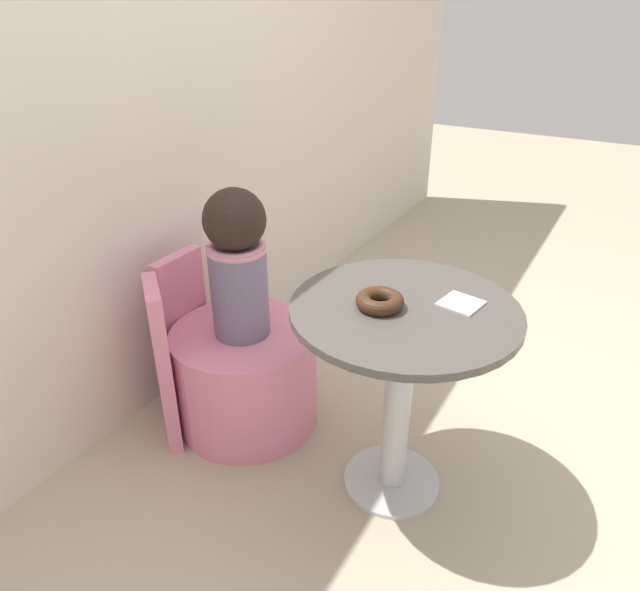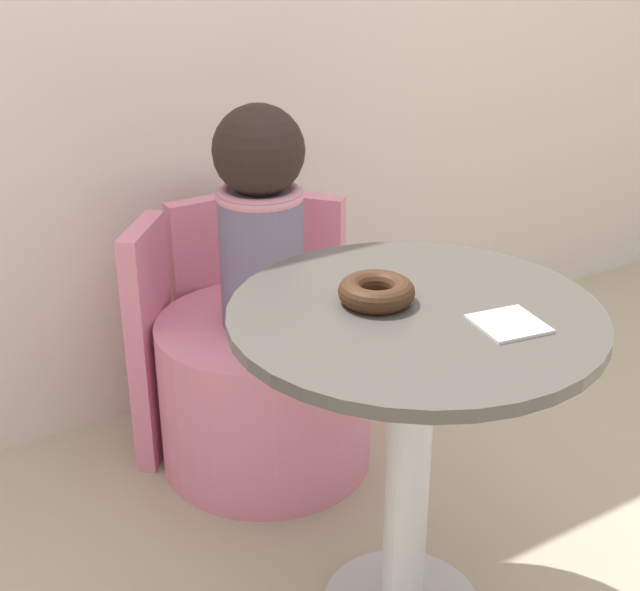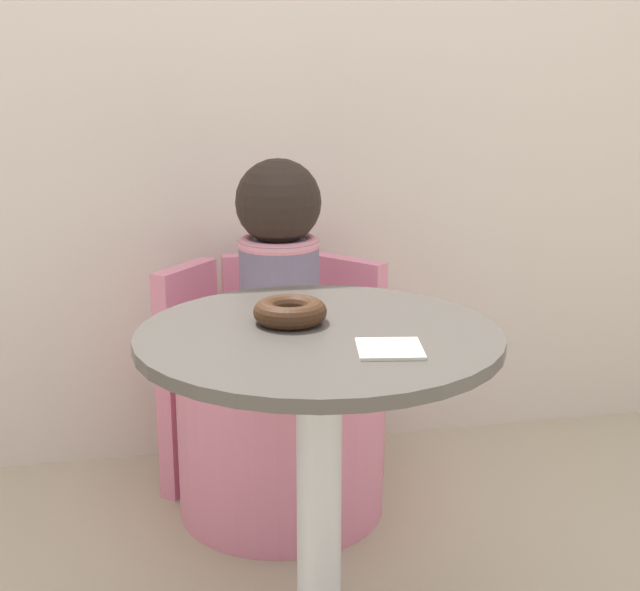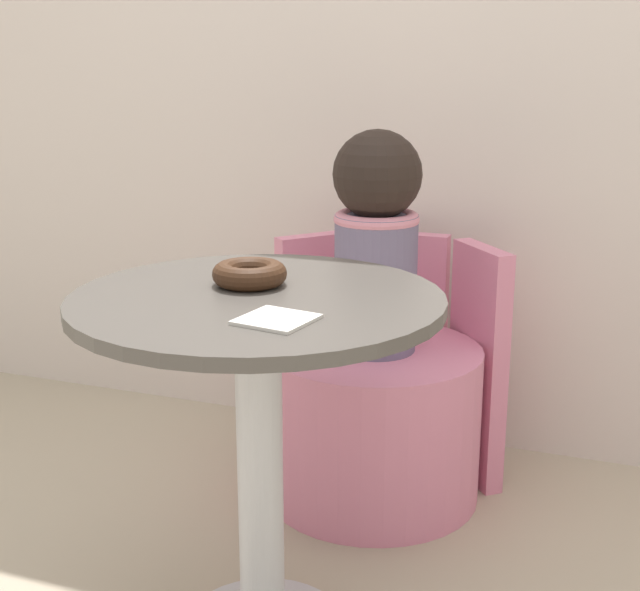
% 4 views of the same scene
% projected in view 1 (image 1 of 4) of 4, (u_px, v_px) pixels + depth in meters
% --- Properties ---
extents(ground_plane, '(12.00, 12.00, 0.00)m').
position_uv_depth(ground_plane, '(413.00, 470.00, 2.05)').
color(ground_plane, '#B7A88E').
extents(back_wall, '(6.00, 0.06, 2.40)m').
position_uv_depth(back_wall, '(138.00, 97.00, 2.00)').
color(back_wall, silver).
rests_on(back_wall, ground_plane).
extents(round_table, '(0.69, 0.69, 0.71)m').
position_uv_depth(round_table, '(401.00, 357.00, 1.76)').
color(round_table, silver).
rests_on(round_table, ground_plane).
extents(tub_chair, '(0.55, 0.55, 0.40)m').
position_uv_depth(tub_chair, '(246.00, 376.00, 2.22)').
color(tub_chair, pink).
rests_on(tub_chair, ground_plane).
extents(booth_backrest, '(0.65, 0.24, 0.65)m').
position_uv_depth(booth_backrest, '(198.00, 334.00, 2.27)').
color(booth_backrest, pink).
rests_on(booth_backrest, ground_plane).
extents(child_figure, '(0.22, 0.22, 0.55)m').
position_uv_depth(child_figure, '(237.00, 262.00, 1.99)').
color(child_figure, slate).
rests_on(child_figure, tub_chair).
extents(donut, '(0.14, 0.14, 0.04)m').
position_uv_depth(donut, '(380.00, 301.00, 1.66)').
color(donut, '#3D2314').
rests_on(donut, round_table).
extents(paper_napkin, '(0.13, 0.13, 0.01)m').
position_uv_depth(paper_napkin, '(461.00, 303.00, 1.69)').
color(paper_napkin, silver).
rests_on(paper_napkin, round_table).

